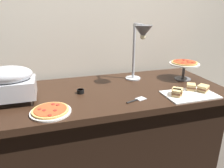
% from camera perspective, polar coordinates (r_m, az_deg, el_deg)
% --- Properties ---
extents(ground_plane, '(8.00, 8.00, 0.00)m').
position_cam_1_polar(ground_plane, '(2.15, -0.67, -20.88)').
color(ground_plane, '#4C443D').
extents(back_wall, '(4.40, 0.04, 2.40)m').
position_cam_1_polar(back_wall, '(2.12, -4.66, 14.36)').
color(back_wall, beige).
rests_on(back_wall, ground_plane).
extents(buffet_table, '(1.90, 0.84, 0.76)m').
position_cam_1_polar(buffet_table, '(1.92, -0.72, -12.11)').
color(buffet_table, black).
rests_on(buffet_table, ground_plane).
extents(chafing_dish, '(0.35, 0.23, 0.26)m').
position_cam_1_polar(chafing_dish, '(1.63, -25.80, 0.33)').
color(chafing_dish, '#B7BABF').
rests_on(chafing_dish, buffet_table).
extents(heat_lamp, '(0.15, 0.32, 0.51)m').
position_cam_1_polar(heat_lamp, '(1.82, 7.72, 11.99)').
color(heat_lamp, '#B7BABF').
rests_on(heat_lamp, buffet_table).
extents(pizza_plate_front, '(0.26, 0.26, 0.03)m').
position_cam_1_polar(pizza_plate_front, '(1.43, -15.99, -6.91)').
color(pizza_plate_front, white).
rests_on(pizza_plate_front, buffet_table).
extents(pizza_plate_center, '(0.27, 0.27, 0.17)m').
position_cam_1_polar(pizza_plate_center, '(2.08, 18.65, 4.83)').
color(pizza_plate_center, '#595B60').
rests_on(pizza_plate_center, buffet_table).
extents(sandwich_platter, '(0.40, 0.25, 0.06)m').
position_cam_1_polar(sandwich_platter, '(1.76, 19.79, -2.04)').
color(sandwich_platter, white).
rests_on(sandwich_platter, buffet_table).
extents(sauce_cup_near, '(0.06, 0.06, 0.03)m').
position_cam_1_polar(sauce_cup_near, '(1.69, -8.35, -1.95)').
color(sauce_cup_near, black).
rests_on(sauce_cup_near, buffet_table).
extents(serving_spatula, '(0.17, 0.09, 0.01)m').
position_cam_1_polar(serving_spatula, '(1.57, 6.59, -4.22)').
color(serving_spatula, '#B7BABF').
rests_on(serving_spatula, buffet_table).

